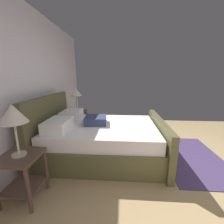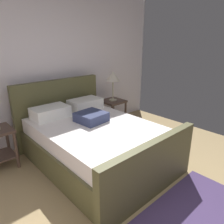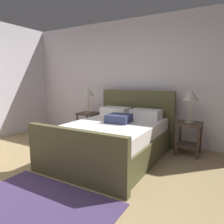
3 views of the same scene
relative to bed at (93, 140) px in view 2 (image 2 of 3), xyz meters
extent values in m
cube|color=white|center=(-0.25, 1.25, 0.99)|extent=(5.51, 0.12, 2.68)
cube|color=brown|center=(0.00, -0.06, -0.15)|extent=(1.50, 1.99, 0.40)
cube|color=brown|center=(0.00, 0.99, 0.23)|extent=(1.62, 0.10, 1.15)
cube|color=brown|center=(0.00, -1.10, 0.02)|extent=(1.62, 0.10, 0.74)
cube|color=white|center=(0.00, -0.06, 0.16)|extent=(1.42, 1.93, 0.22)
cube|color=white|center=(-0.34, 0.66, 0.36)|extent=(0.56, 0.36, 0.18)
cube|color=white|center=(0.34, 0.66, 0.36)|extent=(0.56, 0.36, 0.18)
cube|color=navy|center=(0.04, 0.09, 0.34)|extent=(0.44, 0.44, 0.14)
cube|color=#4E3930|center=(1.13, 0.78, 0.23)|extent=(0.44, 0.44, 0.04)
cube|color=#4E3930|center=(1.13, 0.78, -0.17)|extent=(0.40, 0.40, 0.02)
cylinder|color=#4E3930|center=(0.94, 0.59, -0.07)|extent=(0.04, 0.04, 0.56)
cylinder|color=#4E3930|center=(1.32, 0.59, -0.07)|extent=(0.04, 0.04, 0.56)
cylinder|color=#4E3930|center=(0.94, 0.97, -0.07)|extent=(0.04, 0.04, 0.56)
cylinder|color=#4E3930|center=(1.32, 0.97, -0.07)|extent=(0.04, 0.04, 0.56)
cylinder|color=#B7B293|center=(1.13, 0.78, 0.26)|extent=(0.16, 0.16, 0.02)
cylinder|color=#B7B293|center=(1.13, 0.78, 0.47)|extent=(0.02, 0.02, 0.39)
cone|color=beige|center=(1.13, 0.78, 0.75)|extent=(0.29, 0.29, 0.19)
cube|color=#4E3930|center=(-1.13, 0.79, -0.17)|extent=(0.40, 0.40, 0.02)
cylinder|color=#4E3930|center=(-0.94, 0.60, -0.07)|extent=(0.04, 0.04, 0.56)
cylinder|color=#4E3930|center=(-0.94, 0.98, -0.07)|extent=(0.04, 0.04, 0.56)
camera|label=1|loc=(-2.60, -0.40, 1.15)|focal=23.47mm
camera|label=2|loc=(-1.74, -2.32, 1.45)|focal=33.70mm
camera|label=3|loc=(1.75, -3.14, 1.03)|focal=33.48mm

